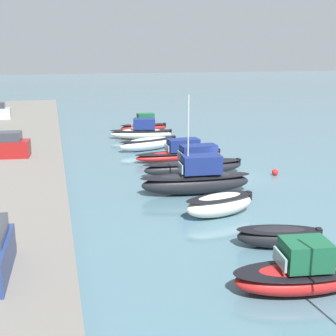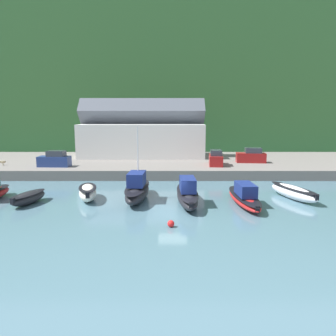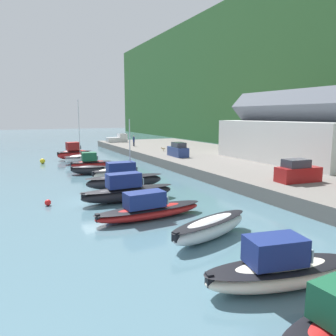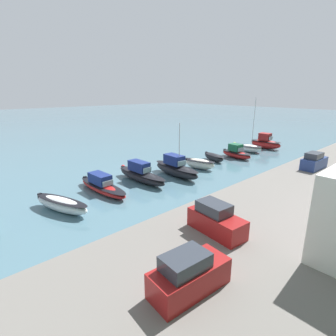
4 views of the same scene
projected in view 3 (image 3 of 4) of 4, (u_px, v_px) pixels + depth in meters
name	position (u px, v px, depth m)	size (l,w,h in m)	color
ground_plane	(96.00, 201.00, 29.13)	(320.00, 320.00, 0.00)	slate
quay_promenade	(290.00, 173.00, 39.14)	(102.82, 20.85, 1.29)	slate
harbor_clubhouse	(289.00, 136.00, 44.59)	(20.66, 9.13, 9.66)	white
moored_boat_0	(74.00, 153.00, 55.79)	(2.83, 6.10, 2.99)	red
moored_boat_1	(78.00, 159.00, 51.06)	(2.97, 4.63, 9.86)	white
moored_boat_2	(91.00, 163.00, 46.47)	(2.87, 5.96, 2.33)	red
moored_boat_3	(89.00, 170.00, 42.00)	(2.65, 4.74, 1.15)	black
moored_boat_4	(111.00, 174.00, 37.96)	(2.74, 5.02, 1.48)	white
moored_boat_5	(124.00, 179.00, 33.61)	(2.55, 8.20, 7.15)	black
moored_boat_6	(127.00, 191.00, 28.80)	(2.11, 8.59, 2.55)	black
moored_boat_7	(149.00, 209.00, 24.02)	(2.40, 8.54, 2.05)	red
moored_boat_8	(210.00, 227.00, 20.14)	(3.58, 6.81, 1.32)	white
moored_boat_9	(280.00, 269.00, 14.39)	(3.43, 7.53, 2.34)	white
parked_car_1	(178.00, 150.00, 49.92)	(4.28, 1.98, 2.16)	navy
parked_car_2	(298.00, 172.00, 30.88)	(2.20, 4.35, 2.16)	maroon
pickup_truck_0	(118.00, 138.00, 76.69)	(2.37, 4.88, 1.90)	silver
person_on_quay	(134.00, 141.00, 66.16)	(0.40, 0.40, 2.14)	#232838
dog_on_quay	(163.00, 148.00, 57.26)	(0.83, 0.71, 0.68)	tan
mooring_buoy_0	(48.00, 203.00, 27.51)	(0.52, 0.52, 0.52)	red
mooring_buoy_1	(43.00, 161.00, 51.31)	(0.79, 0.79, 0.79)	yellow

